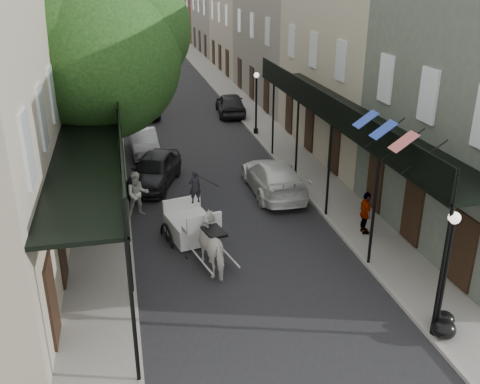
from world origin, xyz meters
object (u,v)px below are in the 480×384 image
lamppost_right_near (445,273)px  pedestrian_sidewalk_right (366,213)px  horse (216,245)px  lamppost_right_far (256,102)px  tree_near (107,48)px  carriage (186,207)px  car_left_near (154,170)px  pedestrian_walking (138,194)px  car_right_near (273,177)px  car_right_far (230,104)px  tree_far (108,29)px  lamppost_left (121,187)px  pedestrian_sidewalk_left (83,170)px  car_left_far (140,108)px  car_left_mid (144,143)px

lamppost_right_near → pedestrian_sidewalk_right: lamppost_right_near is taller
horse → pedestrian_sidewalk_right: size_ratio=1.27×
lamppost_right_far → horse: 15.93m
tree_near → horse: tree_near is taller
carriage → car_left_near: 5.45m
pedestrian_walking → pedestrian_sidewalk_right: bearing=-30.5°
tree_near → car_right_near: 8.97m
pedestrian_sidewalk_right → car_left_near: size_ratio=0.37×
pedestrian_walking → car_right_far: 16.89m
tree_far → lamppost_left: size_ratio=2.32×
pedestrian_sidewalk_left → horse: bearing=120.7°
tree_far → car_right_near: (6.85, -15.18, -5.08)m
lamppost_left → car_right_near: bearing=24.1°
pedestrian_walking → car_right_near: size_ratio=0.37×
tree_far → car_left_far: tree_far is taller
tree_near → pedestrian_sidewalk_left: tree_near is taller
pedestrian_walking → pedestrian_sidewalk_right: (8.31, -3.76, 0.00)m
car_left_mid → lamppost_right_near: bearing=-71.5°
tree_near → horse: (3.04, -7.18, -5.60)m
horse → carriage: carriage is taller
pedestrian_sidewalk_left → car_right_far: bearing=-126.7°
car_left_near → car_right_near: car_left_near is taller
pedestrian_walking → car_left_mid: (0.73, 8.02, -0.30)m
pedestrian_walking → pedestrian_sidewalk_right: pedestrian_walking is taller
car_left_near → car_right_far: size_ratio=1.01×
carriage → pedestrian_sidewalk_right: carriage is taller
carriage → car_left_mid: 10.24m
car_right_near → car_left_far: bearing=-70.4°
car_right_far → lamppost_right_near: bearing=96.3°
lamppost_right_near → lamppost_right_far: (0.00, 20.00, 0.00)m
horse → carriage: 2.79m
horse → car_right_near: (3.75, 6.00, -0.14)m
pedestrian_sidewalk_right → car_right_near: 5.37m
lamppost_right_near → car_left_mid: size_ratio=0.94×
car_left_near → car_left_mid: car_left_near is taller
lamppost_right_near → car_left_far: size_ratio=0.79×
pedestrian_sidewalk_left → car_left_near: size_ratio=0.34×
horse → car_left_near: 8.21m
lamppost_left → car_left_near: bearing=73.6°
tree_far → pedestrian_sidewalk_right: (9.05, -20.07, -4.88)m
tree_far → car_right_near: tree_far is taller
pedestrian_walking → car_left_mid: size_ratio=0.48×
lamppost_right_near → car_right_far: 25.23m
car_right_near → tree_near: bearing=-9.4°
car_left_far → pedestrian_walking: bearing=-102.1°
car_left_near → car_right_far: 13.61m
lamppost_left → car_left_mid: bearing=82.4°
lamppost_right_far → car_right_far: (-0.50, 5.20, -1.28)m
pedestrian_walking → horse: bearing=-70.4°
tree_far → carriage: bearing=-82.4°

